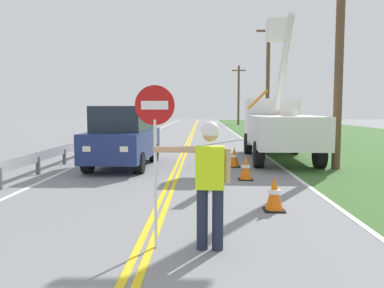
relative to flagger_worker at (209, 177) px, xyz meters
name	(u,v)px	position (x,y,z in m)	size (l,w,h in m)	color
centerline_yellow_left	(185,146)	(-1.03, 15.70, -1.04)	(0.11, 110.00, 0.01)	yellow
centerline_yellow_right	(188,146)	(-0.85, 15.70, -1.04)	(0.11, 110.00, 0.01)	yellow
edge_line_right	(253,146)	(2.66, 15.70, -1.04)	(0.12, 110.00, 0.01)	silver
edge_line_left	(121,146)	(-4.54, 15.70, -1.04)	(0.12, 110.00, 0.01)	silver
flagger_worker	(209,177)	(0.00, 0.00, 0.00)	(1.09, 0.27, 1.83)	#1E2338
stop_sign_paddle	(155,130)	(-0.77, 0.05, 0.66)	(0.56, 0.04, 2.33)	silver
utility_bucket_truck	(278,124)	(2.95, 10.41, 0.37)	(2.86, 6.88, 5.58)	white
oncoming_suv_nearest	(124,136)	(-2.83, 8.02, 0.01)	(2.04, 4.66, 2.10)	navy
utility_pole_near	(340,34)	(4.40, 7.70, 3.40)	(1.80, 0.28, 8.52)	brown
utility_pole_mid	(268,77)	(4.80, 24.06, 3.33)	(1.80, 0.28, 8.39)	brown
utility_pole_far	(239,94)	(4.60, 45.29, 2.94)	(1.80, 0.28, 7.61)	brown
traffic_cone_lead	(274,194)	(1.32, 2.16, -0.71)	(0.40, 0.40, 0.70)	orange
traffic_cone_mid	(246,168)	(1.13, 5.54, -0.71)	(0.40, 0.40, 0.70)	orange
traffic_cone_tail	(234,157)	(1.01, 8.02, -0.71)	(0.40, 0.40, 0.70)	orange
guardrail_left_shoulder	(91,142)	(-5.14, 12.00, -0.53)	(0.10, 32.00, 0.71)	#9EA0A3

